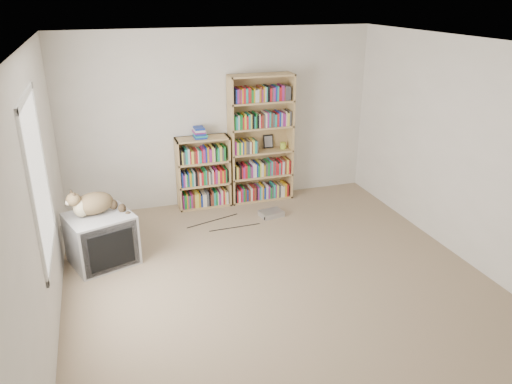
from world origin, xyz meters
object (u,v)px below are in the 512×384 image
object	(u,v)px
crt_tv	(101,239)
bookcase_short	(203,174)
cat	(99,206)
dvd_player	(271,213)
bookcase_tall	(261,142)

from	to	relation	value
crt_tv	bookcase_short	distance (m)	1.96
crt_tv	cat	distance (m)	0.39
cat	bookcase_short	bearing A→B (deg)	20.56
dvd_player	bookcase_short	bearing A→B (deg)	131.11
crt_tv	dvd_player	xyz separation A→B (m)	(2.30, 0.60, -0.26)
bookcase_tall	bookcase_short	bearing A→B (deg)	-179.90
crt_tv	dvd_player	size ratio (longest dim) A/B	2.68
crt_tv	bookcase_short	world-z (taller)	bookcase_short
crt_tv	bookcase_short	size ratio (longest dim) A/B	0.82
bookcase_tall	dvd_player	bearing A→B (deg)	-94.91
crt_tv	dvd_player	world-z (taller)	crt_tv
bookcase_tall	dvd_player	xyz separation A→B (m)	(-0.06, -0.67, -0.85)
crt_tv	bookcase_tall	distance (m)	2.74
bookcase_tall	bookcase_short	xyz separation A→B (m)	(-0.88, -0.00, -0.41)
crt_tv	cat	size ratio (longest dim) A/B	1.14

